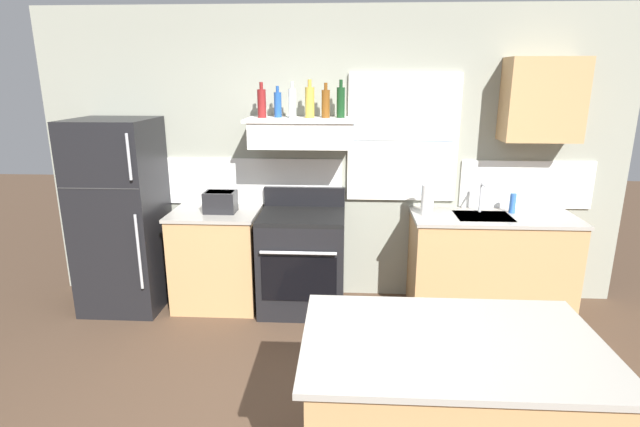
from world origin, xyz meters
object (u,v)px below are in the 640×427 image
object	(u,v)px
bottle_amber_wine	(326,103)
bottle_champagne_gold_foil	(310,102)
refrigerator	(121,216)
kitchen_island	(446,422)
stove_range	(302,260)
bottle_blue_liqueur	(278,104)
dish_soap_bottle	(513,203)
bottle_dark_green_wine	(341,102)
bottle_clear_tall	(292,103)
toaster	(220,202)
bottle_red_label_wine	(262,103)
paper_towel_roll	(427,200)

from	to	relation	value
bottle_amber_wine	bottle_champagne_gold_foil	bearing A→B (deg)	-173.99
refrigerator	kitchen_island	distance (m)	3.34
stove_range	bottle_champagne_gold_foil	size ratio (longest dim) A/B	3.38
refrigerator	bottle_champagne_gold_foil	world-z (taller)	bottle_champagne_gold_foil
bottle_blue_liqueur	dish_soap_bottle	bearing A→B (deg)	-0.20
bottle_amber_wine	bottle_dark_green_wine	distance (m)	0.13
bottle_clear_tall	toaster	bearing A→B (deg)	-176.08
bottle_red_label_wine	bottle_champagne_gold_foil	size ratio (longest dim) A/B	0.93
toaster	bottle_dark_green_wine	size ratio (longest dim) A/B	0.92
bottle_clear_tall	dish_soap_bottle	size ratio (longest dim) A/B	1.70
refrigerator	toaster	distance (m)	0.93
bottle_red_label_wine	bottle_champagne_gold_foil	world-z (taller)	bottle_champagne_gold_foil
bottle_red_label_wine	paper_towel_roll	xyz separation A→B (m)	(1.46, -0.07, -0.83)
refrigerator	bottle_clear_tall	xyz separation A→B (m)	(1.57, 0.08, 1.00)
bottle_champagne_gold_foil	paper_towel_roll	size ratio (longest dim) A/B	1.20
refrigerator	paper_towel_roll	bearing A→B (deg)	1.25
bottle_blue_liqueur	bottle_amber_wine	bearing A→B (deg)	-3.20
paper_towel_roll	refrigerator	bearing A→B (deg)	-178.75
bottle_dark_green_wine	dish_soap_bottle	distance (m)	1.78
bottle_champagne_gold_foil	paper_towel_roll	world-z (taller)	bottle_champagne_gold_foil
paper_towel_roll	dish_soap_bottle	distance (m)	0.78
bottle_clear_tall	paper_towel_roll	bearing A→B (deg)	-1.07
paper_towel_roll	kitchen_island	world-z (taller)	paper_towel_roll
stove_range	bottle_dark_green_wine	xyz separation A→B (m)	(0.33, 0.13, 1.42)
stove_range	bottle_blue_liqueur	size ratio (longest dim) A/B	4.06
stove_range	bottle_blue_liqueur	world-z (taller)	bottle_blue_liqueur
bottle_red_label_wine	bottle_clear_tall	bearing A→B (deg)	-9.15
bottle_red_label_wine	bottle_amber_wine	xyz separation A→B (m)	(0.55, 0.02, -0.00)
bottle_champagne_gold_foil	bottle_dark_green_wine	world-z (taller)	bottle_champagne_gold_foil
bottle_champagne_gold_foil	paper_towel_roll	distance (m)	1.34
stove_range	bottle_clear_tall	xyz separation A→B (m)	(-0.08, 0.06, 1.41)
toaster	bottle_red_label_wine	world-z (taller)	bottle_red_label_wine
stove_range	kitchen_island	world-z (taller)	stove_range
bottle_dark_green_wine	stove_range	bearing A→B (deg)	-158.18
bottle_champagne_gold_foil	kitchen_island	bearing A→B (deg)	-69.58
bottle_blue_liqueur	kitchen_island	xyz separation A→B (m)	(1.12, -2.28, -1.40)
paper_towel_roll	bottle_champagne_gold_foil	bearing A→B (deg)	176.19
bottle_champagne_gold_foil	refrigerator	bearing A→B (deg)	-175.68
stove_range	bottle_amber_wine	xyz separation A→B (m)	(0.20, 0.12, 1.40)
toaster	bottle_red_label_wine	distance (m)	0.95
refrigerator	dish_soap_bottle	size ratio (longest dim) A/B	9.67
bottle_amber_wine	refrigerator	bearing A→B (deg)	-175.56
kitchen_island	bottle_amber_wine	bearing A→B (deg)	107.18
bottle_clear_tall	bottle_champagne_gold_foil	distance (m)	0.15
paper_towel_roll	kitchen_island	bearing A→B (deg)	-95.42
stove_range	bottle_red_label_wine	world-z (taller)	bottle_red_label_wine
bottle_blue_liqueur	paper_towel_roll	world-z (taller)	bottle_blue_liqueur
toaster	paper_towel_roll	size ratio (longest dim) A/B	1.10
stove_range	dish_soap_bottle	xyz separation A→B (m)	(1.88, 0.14, 0.54)
kitchen_island	bottle_dark_green_wine	bearing A→B (deg)	104.05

